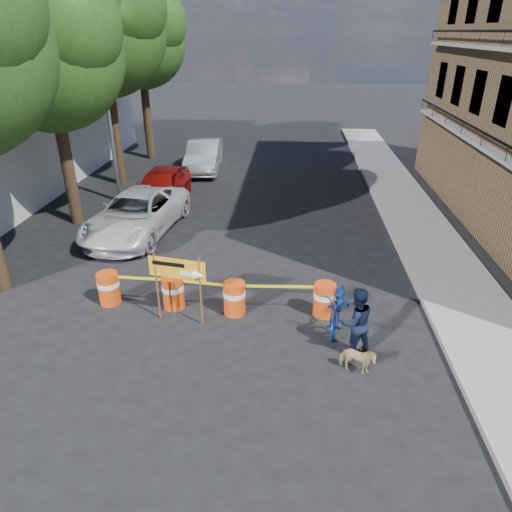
% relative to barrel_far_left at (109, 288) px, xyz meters
% --- Properties ---
extents(ground, '(120.00, 120.00, 0.00)m').
position_rel_barrel_far_left_xyz_m(ground, '(3.43, -1.45, -0.47)').
color(ground, black).
rests_on(ground, ground).
extents(sidewalk_east, '(2.40, 40.00, 0.15)m').
position_rel_barrel_far_left_xyz_m(sidewalk_east, '(9.63, 4.55, -0.40)').
color(sidewalk_east, gray).
rests_on(sidewalk_east, ground).
extents(tree_mid_a, '(5.25, 5.00, 8.68)m').
position_rel_barrel_far_left_xyz_m(tree_mid_a, '(-3.31, 5.55, 5.53)').
color(tree_mid_a, '#332316').
rests_on(tree_mid_a, ground).
extents(tree_mid_b, '(5.67, 5.40, 9.62)m').
position_rel_barrel_far_left_xyz_m(tree_mid_b, '(-3.31, 10.55, 6.24)').
color(tree_mid_b, '#332316').
rests_on(tree_mid_b, ground).
extents(tree_far, '(5.04, 4.80, 8.84)m').
position_rel_barrel_far_left_xyz_m(tree_far, '(-3.31, 15.55, 5.74)').
color(tree_far, '#332316').
rests_on(tree_far, ground).
extents(streetlamp, '(1.25, 0.18, 8.00)m').
position_rel_barrel_far_left_xyz_m(streetlamp, '(-2.51, 8.05, 3.90)').
color(streetlamp, gray).
rests_on(streetlamp, ground).
extents(barrel_far_left, '(0.58, 0.58, 0.90)m').
position_rel_barrel_far_left_xyz_m(barrel_far_left, '(0.00, 0.00, 0.00)').
color(barrel_far_left, '#D5450C').
rests_on(barrel_far_left, ground).
extents(barrel_mid_left, '(0.58, 0.58, 0.90)m').
position_rel_barrel_far_left_xyz_m(barrel_mid_left, '(1.78, -0.06, 0.00)').
color(barrel_mid_left, '#D5450C').
rests_on(barrel_mid_left, ground).
extents(barrel_mid_right, '(0.58, 0.58, 0.90)m').
position_rel_barrel_far_left_xyz_m(barrel_mid_right, '(3.43, -0.23, 0.00)').
color(barrel_mid_right, '#D5450C').
rests_on(barrel_mid_right, ground).
extents(barrel_far_right, '(0.58, 0.58, 0.90)m').
position_rel_barrel_far_left_xyz_m(barrel_far_right, '(5.74, -0.12, 0.00)').
color(barrel_far_right, '#D5450C').
rests_on(barrel_far_right, ground).
extents(detour_sign, '(1.45, 0.42, 1.89)m').
position_rel_barrel_far_left_xyz_m(detour_sign, '(2.30, -0.76, 0.91)').
color(detour_sign, '#592D19').
rests_on(detour_sign, ground).
extents(pedestrian, '(0.99, 0.89, 1.67)m').
position_rel_barrel_far_left_xyz_m(pedestrian, '(6.33, -1.63, 0.36)').
color(pedestrian, black).
rests_on(pedestrian, ground).
extents(bicycle, '(0.95, 1.24, 2.11)m').
position_rel_barrel_far_left_xyz_m(bicycle, '(6.07, -0.54, 0.58)').
color(bicycle, '#13379C').
rests_on(bicycle, ground).
extents(dog, '(0.86, 0.58, 0.67)m').
position_rel_barrel_far_left_xyz_m(dog, '(6.33, -2.34, -0.14)').
color(dog, tan).
rests_on(dog, ground).
extents(suv_white, '(3.09, 5.58, 1.48)m').
position_rel_barrel_far_left_xyz_m(suv_white, '(-0.72, 4.74, 0.27)').
color(suv_white, silver).
rests_on(suv_white, ground).
extents(sedan_red, '(1.99, 4.44, 1.48)m').
position_rel_barrel_far_left_xyz_m(sedan_red, '(-0.68, 8.01, 0.27)').
color(sedan_red, maroon).
rests_on(sedan_red, ground).
extents(sedan_silver, '(1.93, 4.75, 1.53)m').
position_rel_barrel_far_left_xyz_m(sedan_silver, '(0.17, 13.30, 0.30)').
color(sedan_silver, '#ADB0B5').
rests_on(sedan_silver, ground).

